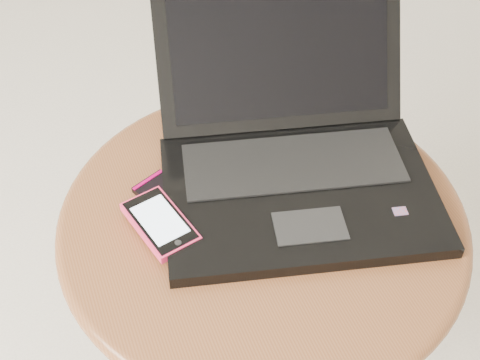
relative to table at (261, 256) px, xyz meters
name	(u,v)px	position (x,y,z in m)	size (l,w,h in m)	color
table	(261,256)	(0.00, 0.00, 0.00)	(0.60, 0.60, 0.48)	#551F0E
laptop	(293,151)	(0.07, 0.06, 0.15)	(0.48, 0.49, 0.23)	black
phone_black	(169,199)	(-0.12, 0.07, 0.11)	(0.10, 0.12, 0.01)	black
phone_pink	(160,223)	(-0.15, 0.02, 0.12)	(0.09, 0.13, 0.01)	#FF2F62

